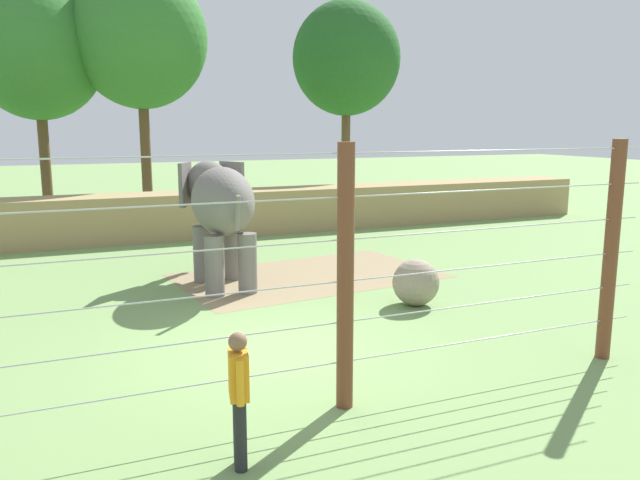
{
  "coord_description": "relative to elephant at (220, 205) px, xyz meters",
  "views": [
    {
      "loc": [
        -3.46,
        -10.29,
        4.0
      ],
      "look_at": [
        2.06,
        2.77,
        1.4
      ],
      "focal_mm": 35.21,
      "sensor_mm": 36.0,
      "label": 1
    }
  ],
  "objects": [
    {
      "name": "embankment_wall",
      "position": [
        -0.29,
        7.31,
        -1.23
      ],
      "size": [
        36.0,
        1.8,
        1.61
      ],
      "primitive_type": "cube",
      "color": "tan",
      "rests_on": "ground"
    },
    {
      "name": "tree_left_of_centre",
      "position": [
        -4.09,
        14.31,
        5.04
      ],
      "size": [
        5.51,
        5.51,
        9.98
      ],
      "color": "brown",
      "rests_on": "ground"
    },
    {
      "name": "elephant",
      "position": [
        0.0,
        0.0,
        0.0
      ],
      "size": [
        1.74,
        4.14,
        3.07
      ],
      "color": "slate",
      "rests_on": "ground"
    },
    {
      "name": "ground_plane",
      "position": [
        -0.29,
        -5.02,
        -2.03
      ],
      "size": [
        120.0,
        120.0,
        0.0
      ],
      "primitive_type": "plane",
      "color": "#759956"
    },
    {
      "name": "enrichment_ball",
      "position": [
        3.55,
        -3.57,
        -1.51
      ],
      "size": [
        1.05,
        1.05,
        1.05
      ],
      "primitive_type": "sphere",
      "color": "gray",
      "rests_on": "ground"
    },
    {
      "name": "cable_fence",
      "position": [
        -0.24,
        -7.63,
        -0.13
      ],
      "size": [
        11.3,
        0.24,
        3.78
      ],
      "color": "brown",
      "rests_on": "ground"
    },
    {
      "name": "tree_behind_wall",
      "position": [
        9.86,
        13.54,
        5.18
      ],
      "size": [
        5.29,
        5.29,
        10.02
      ],
      "color": "brown",
      "rests_on": "ground"
    },
    {
      "name": "dirt_patch",
      "position": [
        2.38,
        -0.02,
        -2.03
      ],
      "size": [
        7.28,
        4.97,
        0.01
      ],
      "primitive_type": "cube",
      "rotation": [
        0.0,
        0.0,
        0.12
      ],
      "color": "#937F5B",
      "rests_on": "ground"
    },
    {
      "name": "tree_far_left",
      "position": [
        -0.0,
        13.2,
        5.6
      ],
      "size": [
        5.67,
        5.67,
        10.63
      ],
      "color": "brown",
      "rests_on": "ground"
    },
    {
      "name": "zookeeper",
      "position": [
        -1.95,
        -8.64,
        -1.11
      ],
      "size": [
        0.29,
        0.59,
        1.67
      ],
      "color": "#232328",
      "rests_on": "ground"
    }
  ]
}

